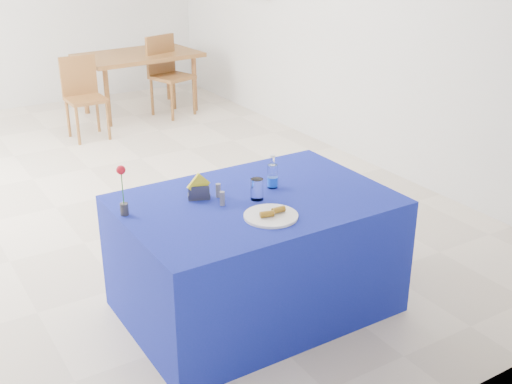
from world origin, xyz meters
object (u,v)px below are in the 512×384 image
blue_table (255,255)px  chair_bg_right (167,70)px  water_bottle (272,177)px  chair_bg_left (83,91)px  oak_table (138,60)px  plate (271,216)px

blue_table → chair_bg_right: chair_bg_right is taller
water_bottle → chair_bg_left: water_bottle is taller
water_bottle → oak_table: (0.96, 4.56, -0.15)m
plate → chair_bg_left: (0.28, 4.30, -0.24)m
oak_table → chair_bg_right: chair_bg_right is taller
blue_table → oak_table: 4.80m
plate → water_bottle: water_bottle is taller
plate → chair_bg_right: size_ratio=0.31×
chair_bg_left → water_bottle: bearing=-90.9°
blue_table → water_bottle: size_ratio=7.44×
water_bottle → oak_table: size_ratio=0.14×
water_bottle → chair_bg_right: chair_bg_right is taller
oak_table → chair_bg_right: (0.27, -0.25, -0.11)m
chair_bg_right → oak_table: bearing=120.3°
oak_table → plate: bearing=-103.8°
chair_bg_left → plate: bearing=-94.2°
water_bottle → chair_bg_right: 4.49m
blue_table → oak_table: blue_table is taller
plate → blue_table: 0.47m
blue_table → plate: bearing=-103.1°
plate → water_bottle: 0.44m
plate → blue_table: bearing=76.9°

